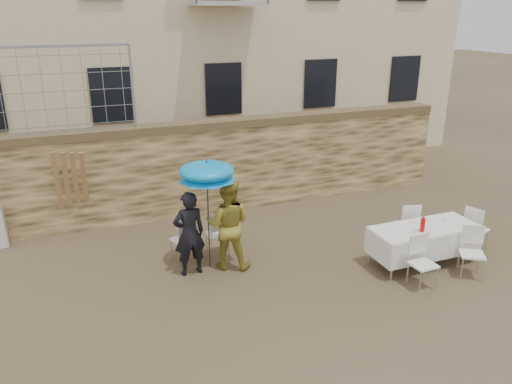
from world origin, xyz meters
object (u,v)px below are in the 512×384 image
object	(u,v)px
table_chair_front_left	(423,263)
soda_bottle	(423,225)
table_chair_back	(406,224)
banquet_table	(425,229)
couple_chair_left	(183,238)
table_chair_front_right	(472,253)
man_suit	(189,234)
couple_chair_right	(217,233)
table_chair_side	(476,228)
umbrella	(207,174)
woman_dress	(228,224)

from	to	relation	value
table_chair_front_left	soda_bottle	bearing A→B (deg)	54.67
soda_bottle	table_chair_back	world-z (taller)	soda_bottle
banquet_table	table_chair_front_left	world-z (taller)	table_chair_front_left
couple_chair_left	table_chair_front_right	bearing A→B (deg)	136.68
man_suit	couple_chair_right	world-z (taller)	man_suit
couple_chair_left	couple_chair_right	world-z (taller)	same
couple_chair_right	table_chair_side	world-z (taller)	same
banquet_table	table_chair_back	xyz separation A→B (m)	(0.20, 0.80, -0.25)
table_chair_back	table_chair_side	size ratio (longest dim) A/B	1.00
umbrella	banquet_table	xyz separation A→B (m)	(3.93, -1.34, -1.16)
soda_bottle	table_chair_front_right	bearing A→B (deg)	-40.60
couple_chair_right	table_chair_front_right	bearing A→B (deg)	147.70
woman_dress	umbrella	size ratio (longest dim) A/B	0.89
table_chair_front_left	table_chair_back	bearing A→B (deg)	61.06
table_chair_front_left	table_chair_front_right	distance (m)	1.10
couple_chair_right	table_chair_side	xyz separation A→B (m)	(5.03, -1.69, 0.00)
couple_chair_left	umbrella	bearing A→B (deg)	116.06
couple_chair_left	couple_chair_right	size ratio (longest dim) A/B	1.00
woman_dress	table_chair_front_left	distance (m)	3.60
man_suit	couple_chair_right	size ratio (longest dim) A/B	1.70
banquet_table	table_chair_front_right	bearing A→B (deg)	-56.31
table_chair_side	banquet_table	bearing A→B (deg)	74.70
woman_dress	couple_chair_left	xyz separation A→B (m)	(-0.75, 0.55, -0.41)
couple_chair_right	soda_bottle	world-z (taller)	soda_bottle
umbrella	soda_bottle	bearing A→B (deg)	-21.78
woman_dress	soda_bottle	size ratio (longest dim) A/B	6.81
man_suit	table_chair_back	distance (m)	4.56
soda_bottle	table_chair_front_left	size ratio (longest dim) A/B	0.27
soda_bottle	table_chair_side	bearing A→B (deg)	8.88
soda_bottle	table_chair_back	distance (m)	1.11
banquet_table	couple_chair_right	bearing A→B (deg)	153.74
umbrella	couple_chair_left	size ratio (longest dim) A/B	2.08
woman_dress	couple_chair_left	world-z (taller)	woman_dress
couple_chair_right	table_chair_side	distance (m)	5.30
soda_bottle	table_chair_back	xyz separation A→B (m)	(0.40, 0.95, -0.43)
table_chair_back	table_chair_front_left	bearing A→B (deg)	76.71
table_chair_back	soda_bottle	bearing A→B (deg)	81.18
man_suit	umbrella	bearing A→B (deg)	-170.05
table_chair_front_left	table_chair_side	world-z (taller)	same
woman_dress	table_chair_back	world-z (taller)	woman_dress
man_suit	couple_chair_right	bearing A→B (deg)	-145.93
man_suit	table_chair_front_left	xyz separation A→B (m)	(3.73, -1.99, -0.34)
table_chair_back	man_suit	bearing A→B (deg)	8.48
couple_chair_right	table_chair_front_left	bearing A→B (deg)	139.30
man_suit	table_chair_back	world-z (taller)	man_suit
couple_chair_right	table_chair_front_right	xyz separation A→B (m)	(4.13, -2.54, 0.00)
man_suit	table_chair_front_left	bearing A→B (deg)	147.82
couple_chair_left	table_chair_side	size ratio (longest dim) A/B	1.00
couple_chair_left	table_chair_front_right	xyz separation A→B (m)	(4.83, -2.54, 0.00)
table_chair_front_right	table_chair_side	size ratio (longest dim) A/B	1.00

